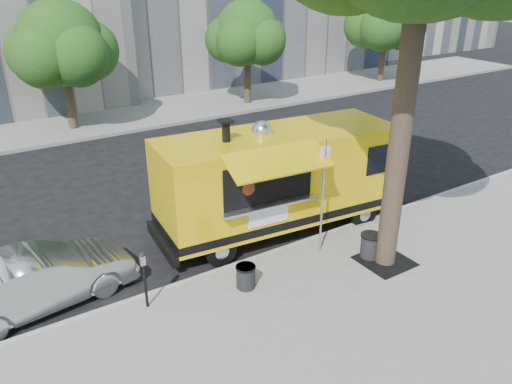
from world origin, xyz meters
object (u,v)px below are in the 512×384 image
far_tree_b (61,43)px  trash_bin_right (370,245)px  sign_post (323,190)px  parking_meter (144,274)px  food_truck (278,178)px  sedan (41,279)px  far_tree_d (386,19)px  trash_bin_left (246,276)px  far_tree_c (247,33)px

far_tree_b → trash_bin_right: (3.43, -15.13, -3.35)m
sign_post → parking_meter: bearing=177.5°
far_tree_b → food_truck: bearing=-79.1°
food_truck → sedan: size_ratio=1.75×
far_tree_b → sign_post: bearing=-79.9°
food_truck → sedan: (-6.22, -0.04, -0.93)m
sedan → sign_post: bearing=-112.7°
far_tree_d → trash_bin_left: bearing=-142.5°
far_tree_b → far_tree_c: size_ratio=1.06×
far_tree_b → sedan: size_ratio=1.38×
parking_meter → far_tree_b: bearing=81.9°
far_tree_d → sedan: size_ratio=1.41×
parking_meter → sedan: (-1.80, 1.48, -0.32)m
sign_post → food_truck: size_ratio=0.43×
far_tree_d → trash_bin_right: bearing=-136.0°
trash_bin_left → trash_bin_right: (3.29, -0.55, 0.04)m
sedan → trash_bin_right: bearing=-117.3°
food_truck → sign_post: bearing=-80.3°
far_tree_c → trash_bin_left: 17.12m
far_tree_c → sign_post: bearing=-114.8°
parking_meter → trash_bin_left: bearing=-13.9°
trash_bin_left → far_tree_b: bearing=90.6°
sign_post → parking_meter: (-4.55, 0.20, -0.87)m
far_tree_c → trash_bin_right: size_ratio=8.35×
far_tree_b → trash_bin_right: size_ratio=8.81×
far_tree_b → trash_bin_left: 14.97m
sign_post → parking_meter: sign_post is taller
far_tree_c → parking_meter: bearing=-128.7°
trash_bin_left → trash_bin_right: size_ratio=0.89×
far_tree_c → food_truck: far_tree_c is taller
trash_bin_right → far_tree_c: bearing=69.4°
sign_post → food_truck: (-0.13, 1.72, -0.26)m
parking_meter → food_truck: (4.42, 1.52, 0.60)m
sign_post → parking_meter: 4.64m
far_tree_b → parking_meter: (-2.00, -14.05, -2.85)m
parking_meter → sign_post: bearing=-2.5°
far_tree_c → trash_bin_right: far_tree_c is taller
parking_meter → food_truck: bearing=19.0°
far_tree_b → food_truck: size_ratio=0.79×
trash_bin_right → food_truck: bearing=111.3°
sign_post → parking_meter: size_ratio=2.25×
far_tree_d → food_truck: 20.85m
far_tree_d → trash_bin_right: far_tree_d is taller
far_tree_c → trash_bin_left: bearing=-121.8°
sign_post → sedan: sign_post is taller
parking_meter → sedan: bearing=140.5°
food_truck → far_tree_b: bearing=106.2°
far_tree_b → sign_post: far_tree_b is taller
far_tree_c → sedan: far_tree_c is taller
far_tree_d → trash_bin_right: size_ratio=9.04×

